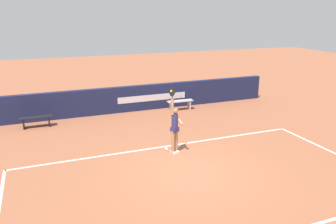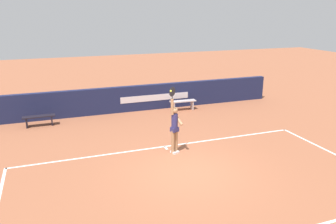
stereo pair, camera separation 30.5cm
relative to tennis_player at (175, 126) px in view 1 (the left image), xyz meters
name	(u,v)px [view 1 (the left image)]	position (x,y,z in m)	size (l,w,h in m)	color
ground_plane	(189,171)	(-0.14, -1.52, -1.02)	(60.00, 60.00, 0.00)	#9D593C
court_lines	(199,181)	(-0.14, -2.25, -1.02)	(11.07, 5.96, 0.00)	white
back_wall	(129,99)	(-0.14, 5.71, -0.37)	(15.50, 0.29, 1.30)	#1A2045
tennis_player	(175,126)	(0.00, 0.00, 0.00)	(0.52, 0.47, 2.47)	#A97B54
tennis_ball	(171,91)	(-0.23, -0.25, 1.34)	(0.07, 0.07, 0.07)	#C9DD3A
courtside_bench_near	(180,103)	(2.36, 4.96, -0.64)	(1.36, 0.40, 0.51)	#BBAEB1
courtside_bench_far	(36,119)	(-4.58, 4.78, -0.66)	(1.38, 0.37, 0.48)	black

